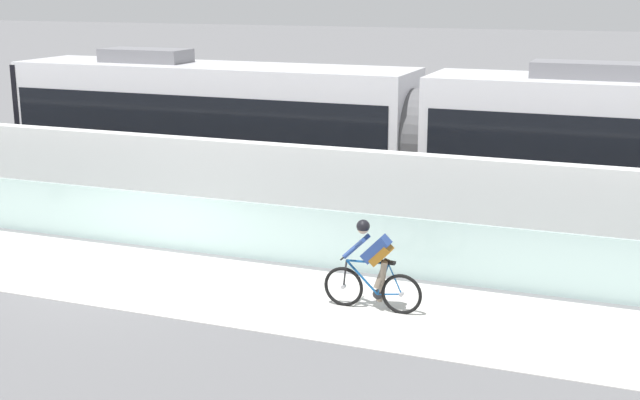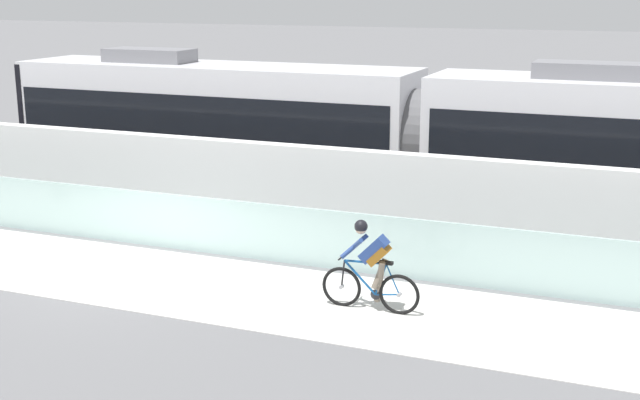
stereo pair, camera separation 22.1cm
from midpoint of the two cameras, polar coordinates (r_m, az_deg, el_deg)
The scene contains 8 objects.
ground_plane at distance 17.13m, azimuth -12.82°, elevation -4.85°, with size 200.00×200.00×0.00m, color slate.
bike_path_deck at distance 17.13m, azimuth -12.82°, elevation -4.83°, with size 32.00×3.20×0.01m, color silver.
glass_parapet at distance 18.43m, azimuth -9.69°, elevation -1.40°, with size 32.00×0.05×1.20m, color silver.
concrete_barrier_wall at distance 19.83m, azimuth -7.04°, elevation 1.12°, with size 32.00×0.36×2.08m, color white.
tram_rail_near at distance 22.21m, azimuth -3.89°, elevation -0.14°, with size 32.00×0.08×0.01m, color #595654.
tram_rail_far at distance 23.48m, azimuth -2.38°, elevation 0.66°, with size 32.00×0.08×0.01m, color #595654.
tram at distance 21.07m, azimuth 7.17°, elevation 4.25°, with size 22.56×2.54×3.81m.
cyclist_on_bike at distance 14.68m, azimuth 3.85°, elevation -4.52°, with size 1.77×0.58×1.61m.
Camera 2 is at (9.49, -13.21, 5.47)m, focal length 47.86 mm.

